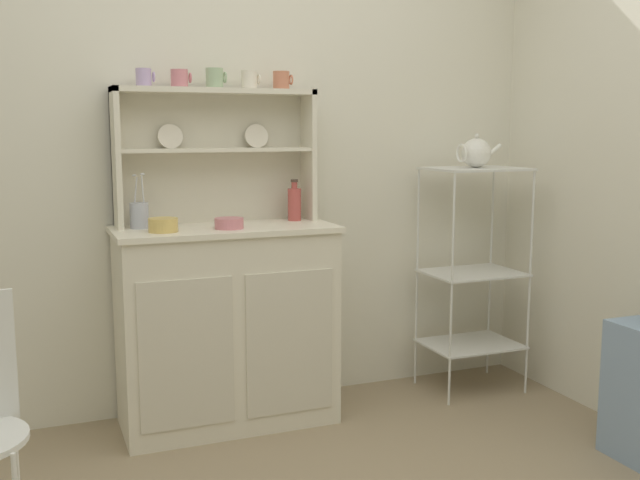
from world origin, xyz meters
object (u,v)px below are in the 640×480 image
at_px(hutch_cabinet, 227,323).
at_px(cup_lilac_0, 144,78).
at_px(hutch_shelf_unit, 214,144).
at_px(jam_bottle, 294,203).
at_px(utensil_jar, 139,215).
at_px(bowl_mixing_large, 163,225).
at_px(porcelain_teapot, 476,153).
at_px(bakers_rack, 473,260).

xyz_separation_m(hutch_cabinet, cup_lilac_0, (-0.31, 0.12, 1.08)).
bearing_deg(hutch_shelf_unit, jam_bottle, -11.93).
height_order(hutch_shelf_unit, utensil_jar, hutch_shelf_unit).
relative_size(bowl_mixing_large, jam_bottle, 0.63).
bearing_deg(porcelain_teapot, cup_lilac_0, 174.50).
xyz_separation_m(hutch_shelf_unit, utensil_jar, (-0.36, -0.08, -0.30)).
bearing_deg(bakers_rack, cup_lilac_0, 174.51).
distance_m(bowl_mixing_large, utensil_jar, 0.17).
xyz_separation_m(jam_bottle, utensil_jar, (-0.71, -0.01, -0.02)).
xyz_separation_m(bakers_rack, bowl_mixing_large, (-1.54, -0.04, 0.26)).
bearing_deg(hutch_shelf_unit, bakers_rack, -8.56).
bearing_deg(jam_bottle, porcelain_teapot, -7.23).
distance_m(bakers_rack, porcelain_teapot, 0.53).
height_order(jam_bottle, porcelain_teapot, porcelain_teapot).
bearing_deg(jam_bottle, utensil_jar, -179.33).
distance_m(utensil_jar, porcelain_teapot, 1.64).
distance_m(hutch_cabinet, utensil_jar, 0.61).
height_order(hutch_shelf_unit, bakers_rack, hutch_shelf_unit).
distance_m(hutch_cabinet, porcelain_teapot, 1.47).
xyz_separation_m(hutch_cabinet, jam_bottle, (0.36, 0.09, 0.52)).
distance_m(hutch_shelf_unit, cup_lilac_0, 0.42).
distance_m(jam_bottle, utensil_jar, 0.71).
bearing_deg(hutch_cabinet, bowl_mixing_large, -165.36).
distance_m(bakers_rack, cup_lilac_0, 1.80).
bearing_deg(bakers_rack, bowl_mixing_large, -178.35).
xyz_separation_m(hutch_shelf_unit, jam_bottle, (0.36, -0.08, -0.27)).
relative_size(cup_lilac_0, utensil_jar, 0.33).
bearing_deg(bowl_mixing_large, porcelain_teapot, 1.65).
distance_m(bowl_mixing_large, porcelain_teapot, 1.57).
xyz_separation_m(bowl_mixing_large, jam_bottle, (0.64, 0.16, 0.05)).
distance_m(hutch_cabinet, hutch_shelf_unit, 0.81).
height_order(jam_bottle, utensil_jar, utensil_jar).
height_order(hutch_shelf_unit, porcelain_teapot, hutch_shelf_unit).
relative_size(hutch_shelf_unit, bowl_mixing_large, 7.38).
bearing_deg(bakers_rack, porcelain_teapot, -180.00).
height_order(cup_lilac_0, utensil_jar, cup_lilac_0).
bearing_deg(cup_lilac_0, hutch_cabinet, -21.65).
bearing_deg(jam_bottle, bakers_rack, -7.22).
relative_size(hutch_shelf_unit, cup_lilac_0, 11.30).
bearing_deg(hutch_shelf_unit, bowl_mixing_large, -140.09).
height_order(bowl_mixing_large, utensil_jar, utensil_jar).
bearing_deg(cup_lilac_0, utensil_jar, -136.82).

